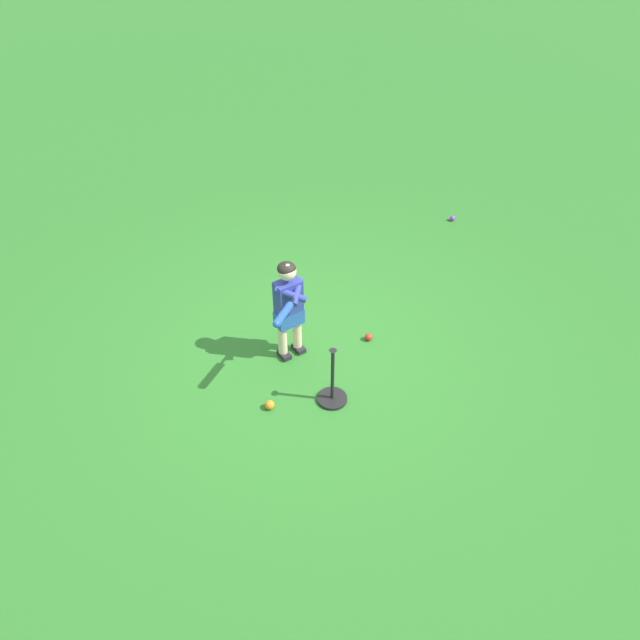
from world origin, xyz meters
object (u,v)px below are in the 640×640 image
at_px(child_batter, 289,303).
at_px(batting_tee, 332,392).
at_px(play_ball_near_batter, 368,337).
at_px(play_ball_center_lawn, 452,218).
at_px(play_ball_midfield, 270,405).

distance_m(child_batter, batting_tee, 0.92).
xyz_separation_m(play_ball_near_batter, batting_tee, (0.88, -0.30, 0.07)).
bearing_deg(child_batter, play_ball_near_batter, 111.29).
bearing_deg(play_ball_center_lawn, child_batter, -32.17).
distance_m(play_ball_center_lawn, play_ball_midfield, 4.05).
distance_m(play_ball_center_lawn, batting_tee, 3.67).
bearing_deg(child_batter, play_ball_center_lawn, 147.83).
xyz_separation_m(child_batter, batting_tee, (0.57, 0.47, -0.55)).
bearing_deg(play_ball_midfield, play_ball_near_batter, 140.46).
height_order(play_ball_midfield, play_ball_near_batter, play_ball_midfield).
xyz_separation_m(play_ball_midfield, batting_tee, (-0.16, 0.56, 0.06)).
bearing_deg(child_batter, batting_tee, 39.28).
height_order(child_batter, play_ball_center_lawn, child_batter).
relative_size(play_ball_near_batter, batting_tee, 0.13).
height_order(play_ball_center_lawn, batting_tee, batting_tee).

